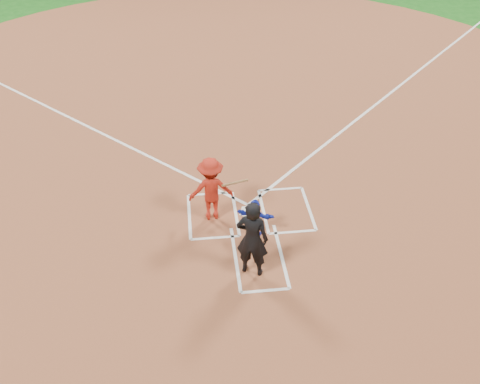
{
  "coord_description": "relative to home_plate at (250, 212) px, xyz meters",
  "views": [
    {
      "loc": [
        -1.47,
        -10.88,
        8.91
      ],
      "look_at": [
        -0.3,
        -0.4,
        1.0
      ],
      "focal_mm": 40.0,
      "sensor_mm": 36.0,
      "label": 1
    }
  ],
  "objects": [
    {
      "name": "home_plate",
      "position": [
        0.0,
        0.0,
        0.0
      ],
      "size": [
        0.6,
        0.6,
        0.02
      ],
      "primitive_type": "cylinder",
      "rotation": [
        0.0,
        0.0,
        3.14
      ],
      "color": "silver",
      "rests_on": "home_plate_dirt"
    },
    {
      "name": "ground",
      "position": [
        0.0,
        0.0,
        -0.02
      ],
      "size": [
        120.0,
        120.0,
        0.0
      ],
      "primitive_type": "plane",
      "color": "#145114",
      "rests_on": "ground"
    },
    {
      "name": "home_plate_dirt",
      "position": [
        0.0,
        6.0,
        -0.01
      ],
      "size": [
        28.0,
        28.0,
        0.01
      ],
      "primitive_type": "cylinder",
      "color": "brown",
      "rests_on": "ground"
    },
    {
      "name": "catcher",
      "position": [
        0.01,
        -0.85,
        0.5
      ],
      "size": [
        1.0,
        0.62,
        1.02
      ],
      "primitive_type": "imported",
      "rotation": [
        0.0,
        0.0,
        2.77
      ],
      "color": "#1627B6",
      "rests_on": "home_plate_dirt"
    },
    {
      "name": "chalk_markings",
      "position": [
        0.0,
        5.29,
        -0.01
      ],
      "size": [
        28.35,
        17.32,
        0.01
      ],
      "color": "white",
      "rests_on": "home_plate_dirt"
    },
    {
      "name": "umpire",
      "position": [
        -0.23,
        -2.16,
        0.99
      ],
      "size": [
        0.85,
        0.71,
        2.0
      ],
      "primitive_type": "imported",
      "rotation": [
        0.0,
        0.0,
        2.77
      ],
      "color": "black",
      "rests_on": "home_plate_dirt"
    },
    {
      "name": "batter_at_plate",
      "position": [
        -1.0,
        -0.06,
        0.87
      ],
      "size": [
        1.55,
        0.78,
        1.76
      ],
      "color": "#B12113",
      "rests_on": "home_plate_dirt"
    }
  ]
}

